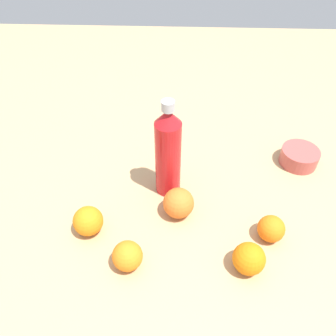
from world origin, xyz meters
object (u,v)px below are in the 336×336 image
(orange_1, at_px, (179,203))
(ceramic_bowl, at_px, (299,157))
(orange_2, at_px, (127,256))
(orange_4, at_px, (271,229))
(water_bottle, at_px, (168,153))
(orange_3, at_px, (249,259))
(orange_0, at_px, (88,221))

(orange_1, bearing_deg, ceramic_bowl, -59.64)
(orange_2, xyz_separation_m, orange_4, (0.09, -0.34, -0.00))
(water_bottle, distance_m, orange_3, 0.32)
(water_bottle, xyz_separation_m, orange_4, (-0.15, -0.26, -0.10))
(water_bottle, relative_size, orange_3, 3.87)
(water_bottle, bearing_deg, orange_0, -39.41)
(orange_2, bearing_deg, orange_4, -75.02)
(ceramic_bowl, bearing_deg, orange_3, 151.18)
(water_bottle, xyz_separation_m, orange_2, (-0.25, 0.08, -0.10))
(orange_1, relative_size, orange_2, 1.15)
(water_bottle, distance_m, orange_4, 0.32)
(orange_2, xyz_separation_m, ceramic_bowl, (0.37, -0.48, -0.01))
(orange_2, relative_size, ceramic_bowl, 0.62)
(orange_1, height_order, orange_3, orange_1)
(orange_0, distance_m, orange_1, 0.23)
(water_bottle, relative_size, orange_0, 3.87)
(water_bottle, bearing_deg, orange_3, 50.39)
(orange_0, height_order, orange_3, same)
(orange_0, xyz_separation_m, orange_4, (-0.00, -0.45, -0.00))
(orange_2, height_order, ceramic_bowl, orange_2)
(orange_0, xyz_separation_m, orange_3, (-0.09, -0.38, -0.00))
(water_bottle, height_order, orange_3, water_bottle)
(orange_0, xyz_separation_m, orange_1, (0.06, -0.22, 0.00))
(water_bottle, xyz_separation_m, orange_1, (-0.09, -0.03, -0.09))
(orange_0, distance_m, ceramic_bowl, 0.65)
(orange_1, relative_size, orange_3, 1.08)
(orange_2, height_order, orange_4, orange_2)
(orange_0, bearing_deg, water_bottle, -51.33)
(orange_2, bearing_deg, water_bottle, -18.45)
(orange_4, bearing_deg, orange_3, 143.11)
(water_bottle, relative_size, orange_1, 3.58)
(orange_2, bearing_deg, ceramic_bowl, -52.15)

